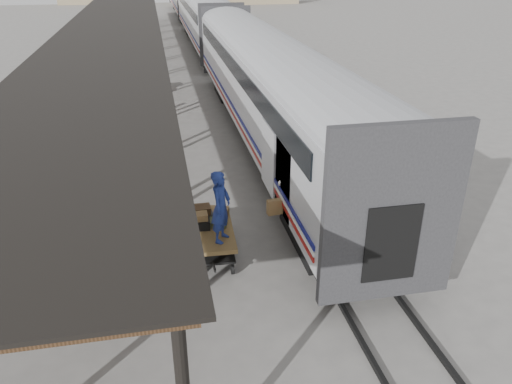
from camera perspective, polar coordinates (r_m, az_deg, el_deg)
The scene contains 9 objects.
ground at distance 14.45m, azimuth -4.31°, elevation -6.00°, with size 160.00×160.00×0.00m, color slate.
train at distance 46.52m, azimuth -6.00°, elevation 19.46°, with size 3.45×76.01×4.01m.
canopy at distance 36.48m, azimuth -15.36°, elevation 19.17°, with size 4.90×64.30×4.15m.
rails at distance 47.07m, azimuth -5.86°, elevation 16.30°, with size 1.54×150.00×0.12m.
baggage_cart at distance 13.65m, azimuth -5.30°, elevation -4.91°, with size 1.35×2.45×0.86m.
suitcase_stack at distance 13.77m, azimuth -5.94°, elevation -2.83°, with size 1.28×1.13×0.43m.
luggage_tug at distance 30.31m, azimuth -13.46°, elevation 11.74°, with size 1.28×1.76×1.41m.
porter at distance 12.54m, azimuth -4.04°, elevation -1.68°, with size 0.70×0.46×1.92m, color navy.
pedestrian at distance 25.42m, azimuth -14.47°, elevation 9.57°, with size 1.03×0.43×1.76m, color black.
Camera 1 is at (-1.35, -12.25, 7.55)m, focal length 35.00 mm.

